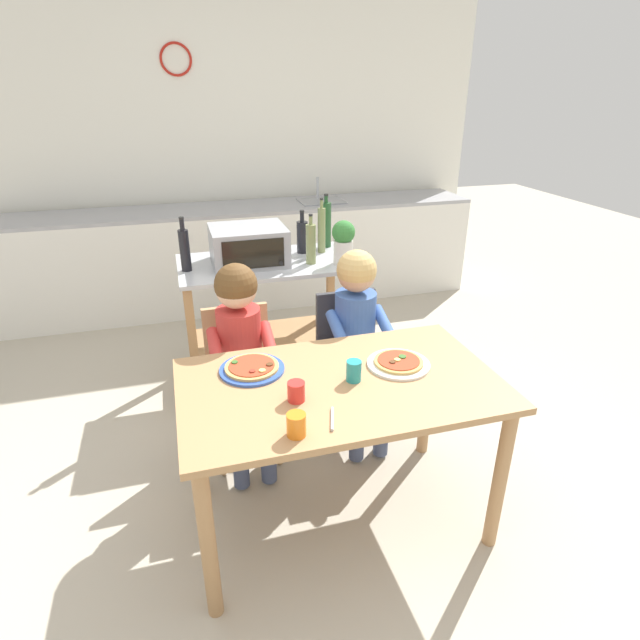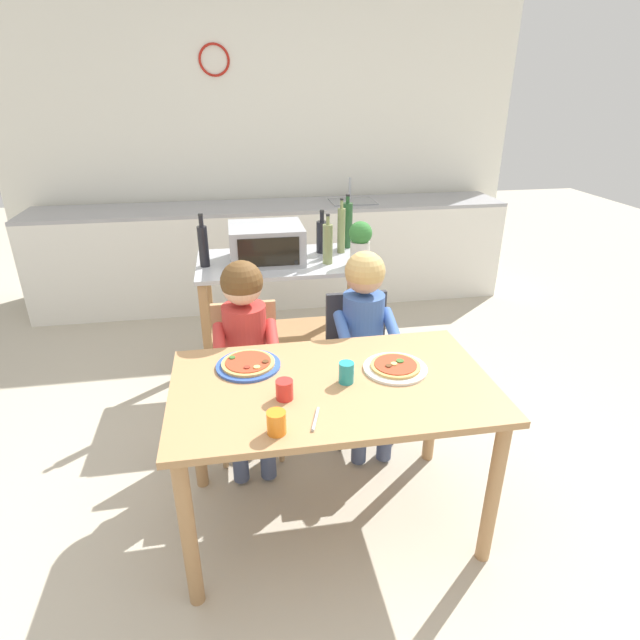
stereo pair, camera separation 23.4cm
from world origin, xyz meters
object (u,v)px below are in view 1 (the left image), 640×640
(bottle_squat_spirits, at_px, (311,243))
(drinking_cup_teal, at_px, (354,371))
(pizza_plate_white, at_px, (398,363))
(kitchen_island_cart, at_px, (269,302))
(toaster_oven, at_px, (248,245))
(dining_chair_right, at_px, (350,353))
(drinking_cup_orange, at_px, (296,425))
(child_in_red_shirt, at_px, (241,343))
(dining_table, at_px, (340,403))
(serving_spoon, at_px, (332,419))
(dining_chair_left, at_px, (241,372))
(drinking_cup_red, at_px, (296,391))
(bottle_tall_green_wine, at_px, (322,230))
(bottle_clear_vinegar, at_px, (185,249))
(pizza_plate_blue_rimmed, at_px, (252,368))
(bottle_dark_olive_oil, at_px, (326,224))
(potted_herb_plant, at_px, (343,241))
(child_in_blue_striped_shirt, at_px, (358,324))
(bottle_slim_sauce, at_px, (302,236))

(bottle_squat_spirits, height_order, drinking_cup_teal, bottle_squat_spirits)
(pizza_plate_white, bearing_deg, drinking_cup_teal, -164.52)
(kitchen_island_cart, height_order, toaster_oven, toaster_oven)
(toaster_oven, xyz_separation_m, dining_chair_right, (0.45, -0.65, -0.49))
(drinking_cup_orange, bearing_deg, kitchen_island_cart, 82.73)
(dining_chair_right, relative_size, child_in_red_shirt, 0.75)
(dining_table, relative_size, serving_spoon, 9.49)
(dining_chair_left, bearing_deg, drinking_cup_red, -79.94)
(bottle_tall_green_wine, xyz_separation_m, pizza_plate_white, (-0.05, -1.37, -0.25))
(bottle_clear_vinegar, bearing_deg, toaster_oven, 6.24)
(bottle_tall_green_wine, height_order, pizza_plate_blue_rimmed, bottle_tall_green_wine)
(toaster_oven, distance_m, bottle_tall_green_wine, 0.51)
(bottle_clear_vinegar, distance_m, dining_chair_left, 0.84)
(serving_spoon, bearing_deg, bottle_squat_spirits, 77.72)
(pizza_plate_white, distance_m, drinking_cup_red, 0.52)
(drinking_cup_teal, bearing_deg, bottle_dark_olive_oil, 77.45)
(bottle_tall_green_wine, xyz_separation_m, drinking_cup_orange, (-0.59, -1.72, -0.22))
(bottle_clear_vinegar, distance_m, dining_table, 1.44)
(potted_herb_plant, distance_m, dining_chair_right, 0.71)
(kitchen_island_cart, bearing_deg, dining_table, -87.78)
(dining_chair_left, bearing_deg, serving_spoon, -75.89)
(child_in_blue_striped_shirt, distance_m, pizza_plate_white, 0.51)
(toaster_oven, relative_size, dining_chair_left, 0.56)
(dining_table, distance_m, drinking_cup_teal, 0.16)
(drinking_cup_orange, bearing_deg, child_in_blue_striped_shirt, 57.66)
(pizza_plate_white, xyz_separation_m, drinking_cup_teal, (-0.23, -0.06, 0.03))
(kitchen_island_cart, xyz_separation_m, dining_chair_right, (0.34, -0.65, -0.09))
(bottle_squat_spirits, bearing_deg, pizza_plate_blue_rimmed, -117.96)
(dining_chair_right, bearing_deg, bottle_tall_green_wine, 86.37)
(pizza_plate_white, bearing_deg, bottle_clear_vinegar, 124.04)
(bottle_squat_spirits, distance_m, bottle_dark_olive_oil, 0.38)
(potted_herb_plant, bearing_deg, drinking_cup_orange, -114.26)
(toaster_oven, height_order, bottle_dark_olive_oil, bottle_dark_olive_oil)
(dining_chair_left, relative_size, drinking_cup_orange, 9.39)
(dining_chair_right, relative_size, drinking_cup_teal, 8.96)
(child_in_red_shirt, height_order, drinking_cup_orange, child_in_red_shirt)
(child_in_blue_striped_shirt, bearing_deg, drinking_cup_orange, -122.34)
(pizza_plate_blue_rimmed, height_order, serving_spoon, pizza_plate_blue_rimmed)
(bottle_tall_green_wine, relative_size, serving_spoon, 2.55)
(kitchen_island_cart, xyz_separation_m, dining_table, (0.05, -1.33, 0.06))
(child_in_blue_striped_shirt, bearing_deg, dining_table, -116.96)
(child_in_red_shirt, xyz_separation_m, pizza_plate_blue_rimmed, (0.00, -0.34, 0.04))
(toaster_oven, bearing_deg, bottle_dark_olive_oil, 20.51)
(kitchen_island_cart, bearing_deg, drinking_cup_teal, -85.35)
(toaster_oven, relative_size, child_in_blue_striped_shirt, 0.42)
(drinking_cup_red, relative_size, drinking_cup_orange, 0.92)
(bottle_slim_sauce, height_order, bottle_tall_green_wine, bottle_tall_green_wine)
(bottle_clear_vinegar, distance_m, pizza_plate_blue_rimmed, 1.14)
(pizza_plate_white, relative_size, serving_spoon, 1.97)
(dining_chair_right, bearing_deg, dining_chair_left, -176.76)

